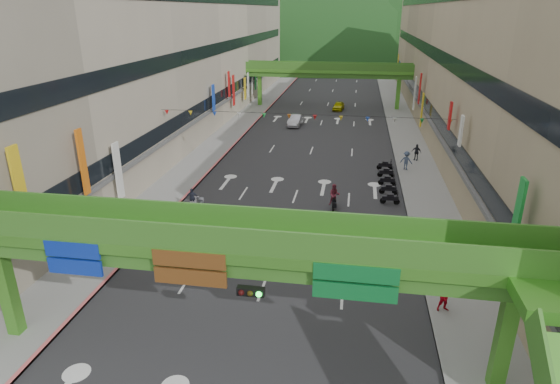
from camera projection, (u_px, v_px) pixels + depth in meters
road_slab at (319, 130)px, 61.62m from camera, size 18.00×140.00×0.02m
sidewalk_left at (238, 126)px, 63.24m from camera, size 4.00×140.00×0.15m
sidewalk_right at (405, 132)px, 59.95m from camera, size 4.00×140.00×0.15m
curb_left at (252, 126)px, 62.95m from camera, size 0.20×140.00×0.18m
curb_right at (389, 132)px, 60.22m from camera, size 0.20×140.00×0.18m
building_row_left at (176, 53)px, 61.01m from camera, size 12.80×95.00×19.00m
building_row_right at (481, 58)px, 55.34m from camera, size 12.80×95.00×19.00m
overpass_near at (252, 267)px, 18.57m from camera, size 28.00×12.27×7.10m
overpass_far at (328, 73)px, 73.44m from camera, size 28.00×2.20×7.10m
hill_left at (303, 54)px, 164.98m from camera, size 168.00×140.00×112.00m
hill_right at (413, 51)px, 177.38m from camera, size 208.00×176.00×128.00m
bunting_string at (302, 117)px, 41.07m from camera, size 26.00×0.36×0.47m
scooter_rider_mid at (334, 196)px, 36.66m from camera, size 0.90×1.60×2.10m
scooter_rider_left at (192, 200)px, 36.25m from camera, size 1.00×1.59×1.95m
scooter_rider_far at (202, 211)px, 34.01m from camera, size 0.93×1.60×2.17m
parked_scooter_row at (387, 180)px, 41.88m from camera, size 1.60×9.35×1.08m
car_silver at (295, 120)px, 63.40m from camera, size 1.78×4.55×1.48m
car_yellow at (339, 106)px, 73.31m from camera, size 1.93×3.98×1.31m
pedestrian_red at (446, 299)px, 24.10m from camera, size 0.92×0.79×1.63m
pedestrian_dark at (416, 153)px, 48.43m from camera, size 1.08×0.78×1.71m
pedestrian_blue at (406, 162)px, 45.55m from camera, size 1.00×0.84×1.83m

